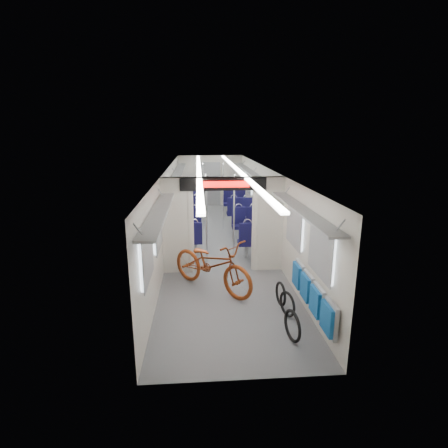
% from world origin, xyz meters
% --- Properties ---
extents(carriage, '(12.00, 12.02, 2.31)m').
position_xyz_m(carriage, '(0.00, -0.27, 1.50)').
color(carriage, '#515456').
rests_on(carriage, ground).
extents(bicycle, '(2.09, 2.10, 1.15)m').
position_xyz_m(bicycle, '(-0.32, -3.08, 0.58)').
color(bicycle, maroon).
rests_on(bicycle, ground).
extents(flip_bench, '(0.12, 2.12, 0.53)m').
position_xyz_m(flip_bench, '(1.35, -4.65, 0.58)').
color(flip_bench, gray).
rests_on(flip_bench, carriage).
extents(bike_hoop_a, '(0.16, 0.54, 0.54)m').
position_xyz_m(bike_hoop_a, '(0.90, -5.13, 0.25)').
color(bike_hoop_a, black).
rests_on(bike_hoop_a, ground).
extents(bike_hoop_b, '(0.21, 0.47, 0.48)m').
position_xyz_m(bike_hoop_b, '(1.02, -4.33, 0.22)').
color(bike_hoop_b, black).
rests_on(bike_hoop_b, ground).
extents(bike_hoop_c, '(0.12, 0.49, 0.49)m').
position_xyz_m(bike_hoop_c, '(0.99, -3.92, 0.22)').
color(bike_hoop_c, black).
rests_on(bike_hoop_c, ground).
extents(seat_bay_near_left, '(0.89, 1.97, 1.07)m').
position_xyz_m(seat_bay_near_left, '(-0.93, -0.04, 0.53)').
color(seat_bay_near_left, '#0E0C35').
rests_on(seat_bay_near_left, ground).
extents(seat_bay_near_right, '(0.92, 2.11, 1.11)m').
position_xyz_m(seat_bay_near_right, '(0.93, -0.26, 0.55)').
color(seat_bay_near_right, '#0E0C35').
rests_on(seat_bay_near_right, ground).
extents(seat_bay_far_left, '(0.92, 2.10, 1.11)m').
position_xyz_m(seat_bay_far_left, '(-0.93, 3.53, 0.55)').
color(seat_bay_far_left, '#0E0C35').
rests_on(seat_bay_far_left, ground).
extents(seat_bay_far_right, '(0.94, 2.21, 1.14)m').
position_xyz_m(seat_bay_far_right, '(0.94, 3.31, 0.56)').
color(seat_bay_far_right, '#0E0C35').
rests_on(seat_bay_far_right, ground).
extents(stanchion_near_left, '(0.04, 0.04, 2.30)m').
position_xyz_m(stanchion_near_left, '(-0.38, -1.40, 1.15)').
color(stanchion_near_left, silver).
rests_on(stanchion_near_left, ground).
extents(stanchion_near_right, '(0.05, 0.05, 2.30)m').
position_xyz_m(stanchion_near_right, '(0.32, -1.44, 1.15)').
color(stanchion_near_right, silver).
rests_on(stanchion_near_right, ground).
extents(stanchion_far_left, '(0.05, 0.05, 2.30)m').
position_xyz_m(stanchion_far_left, '(-0.39, 1.90, 1.15)').
color(stanchion_far_left, silver).
rests_on(stanchion_far_left, ground).
extents(stanchion_far_right, '(0.04, 0.04, 2.30)m').
position_xyz_m(stanchion_far_right, '(0.28, 1.84, 1.15)').
color(stanchion_far_right, silver).
rests_on(stanchion_far_right, ground).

